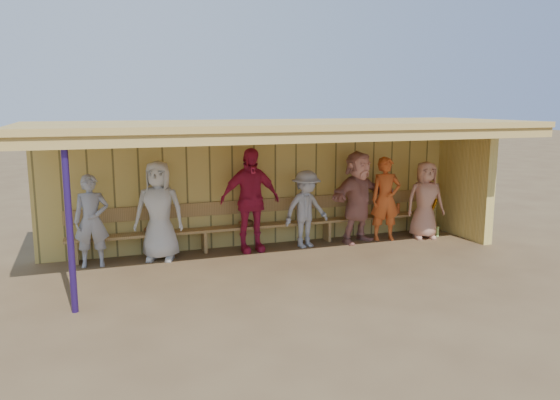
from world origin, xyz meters
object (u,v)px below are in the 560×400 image
object	(u,v)px
player_d	(250,200)
player_f	(358,197)
player_h	(425,200)
player_a	(92,221)
player_e	(306,209)
bench	(267,219)
player_b	(159,211)
player_g	(386,199)

from	to	relation	value
player_d	player_f	size ratio (longest dim) A/B	1.06
player_d	player_h	world-z (taller)	player_d
player_a	player_f	xyz separation A→B (m)	(5.14, -0.03, 0.13)
player_e	bench	bearing A→B (deg)	137.40
player_b	player_d	xyz separation A→B (m)	(1.71, 0.01, 0.09)
player_f	player_h	distance (m)	1.50
player_g	player_h	bearing A→B (deg)	1.17
player_a	player_f	bearing A→B (deg)	4.73
player_e	player_h	xyz separation A→B (m)	(2.63, -0.16, 0.05)
player_a	player_d	distance (m)	2.88
player_e	player_g	size ratio (longest dim) A/B	0.88
player_a	player_d	world-z (taller)	player_d
player_a	player_f	world-z (taller)	player_f
player_d	player_b	bearing A→B (deg)	177.39
player_f	player_h	bearing A→B (deg)	-27.35
player_d	player_g	bearing A→B (deg)	-4.78
player_d	player_f	xyz separation A→B (m)	(2.27, -0.06, -0.06)
player_g	player_h	distance (m)	0.88
player_h	bench	xyz separation A→B (m)	(-3.31, 0.55, -0.29)
player_b	player_a	bearing A→B (deg)	-159.05
player_g	player_h	world-z (taller)	player_g
player_f	bench	xyz separation A→B (m)	(-1.83, 0.37, -0.41)
player_a	player_b	xyz separation A→B (m)	(1.16, 0.03, 0.10)
player_a	player_e	xyz separation A→B (m)	(3.99, -0.04, -0.05)
player_g	bench	bearing A→B (deg)	-178.80
player_f	player_h	xyz separation A→B (m)	(1.49, -0.18, -0.12)
player_a	player_e	distance (m)	3.99
player_b	player_g	distance (m)	4.61
player_a	player_h	xyz separation A→B (m)	(6.63, -0.21, 0.00)
player_b	player_d	size ratio (longest dim) A/B	0.91
player_g	player_h	xyz separation A→B (m)	(0.86, -0.14, -0.05)
player_e	bench	world-z (taller)	player_e
player_h	player_a	bearing A→B (deg)	-169.74
player_a	player_b	bearing A→B (deg)	6.54
player_e	player_g	xyz separation A→B (m)	(1.77, -0.02, 0.10)
player_b	player_h	size ratio (longest dim) A/B	1.11
player_b	player_g	xyz separation A→B (m)	(4.60, -0.09, -0.04)
player_g	player_a	bearing A→B (deg)	-170.04
player_b	player_e	world-z (taller)	player_b
player_d	player_f	distance (m)	2.27
player_a	player_g	xyz separation A→B (m)	(5.76, -0.06, 0.06)
player_b	player_d	world-z (taller)	player_d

